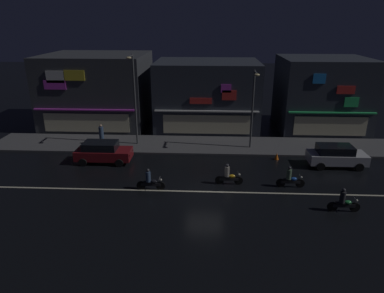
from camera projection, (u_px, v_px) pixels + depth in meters
The scene contains 16 objects.
ground_plane at pixel (205, 192), 22.42m from camera, with size 140.00×140.00×0.00m, color black.
lane_divider_stripe at pixel (205, 192), 22.42m from camera, with size 36.41×0.16×0.01m, color beige.
sidewalk_far at pixel (206, 145), 30.54m from camera, with size 38.33×4.53×0.14m, color #4C4C4F.
storefront_left_block at pixel (321, 94), 34.39m from camera, with size 8.34×7.58×7.12m.
storefront_center_block at pixel (98, 90), 36.08m from camera, with size 10.33×9.06×7.29m.
storefront_right_block at pixel (207, 95), 34.97m from camera, with size 10.23×7.57×6.73m.
streetlamp_west at pixel (134, 94), 28.91m from camera, with size 0.44×1.64×7.82m.
streetlamp_mid at pixel (253, 103), 28.23m from camera, with size 0.44×1.64×6.64m.
pedestrian_on_sidewalk at pixel (102, 135), 30.19m from camera, with size 0.40×0.40×1.85m.
parked_car_near_kerb at pixel (336, 155), 26.06m from camera, with size 4.30×1.98×1.67m.
parked_car_trailing at pixel (103, 152), 26.80m from camera, with size 4.30×1.98×1.67m.
motorcycle_lead at pixel (290, 179), 22.81m from camera, with size 1.90×0.60×1.52m.
motorcycle_following at pixel (150, 181), 22.47m from camera, with size 1.90×0.60×1.52m.
motorcycle_opposite_lane at pixel (228, 176), 23.22m from camera, with size 1.90×0.60×1.52m.
motorcycle_trailing_far at pixel (343, 202), 19.91m from camera, with size 1.90×0.60×1.52m.
traffic_cone at pixel (277, 156), 27.49m from camera, with size 0.36×0.36×0.55m, color orange.
Camera 1 is at (0.12, -19.97, 10.65)m, focal length 31.97 mm.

